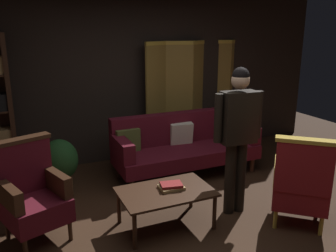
% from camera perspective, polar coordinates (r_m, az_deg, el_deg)
% --- Properties ---
extents(ground_plane, '(10.00, 10.00, 0.00)m').
position_cam_1_polar(ground_plane, '(4.03, 4.83, -16.02)').
color(ground_plane, '#331E11').
extents(back_wall, '(7.20, 0.10, 2.80)m').
position_cam_1_polar(back_wall, '(5.74, -6.80, 8.39)').
color(back_wall, black).
rests_on(back_wall, ground_plane).
extents(folding_screen, '(2.09, 0.49, 1.90)m').
position_cam_1_polar(folding_screen, '(6.21, 4.91, 5.12)').
color(folding_screen, olive).
rests_on(folding_screen, ground_plane).
extents(velvet_couch, '(2.12, 0.78, 0.88)m').
position_cam_1_polar(velvet_couch, '(5.24, 2.58, -2.82)').
color(velvet_couch, '#382114').
rests_on(velvet_couch, ground_plane).
extents(coffee_table, '(1.00, 0.64, 0.42)m').
position_cam_1_polar(coffee_table, '(3.87, -0.34, -10.99)').
color(coffee_table, '#382114').
rests_on(coffee_table, ground_plane).
extents(armchair_gilt_accent, '(0.82, 0.82, 1.04)m').
position_cam_1_polar(armchair_gilt_accent, '(4.12, 20.60, -8.60)').
color(armchair_gilt_accent, gold).
rests_on(armchair_gilt_accent, ground_plane).
extents(armchair_wing_left, '(0.74, 0.73, 1.04)m').
position_cam_1_polar(armchair_wing_left, '(3.88, -21.03, -10.17)').
color(armchair_wing_left, '#382114').
rests_on(armchair_wing_left, ground_plane).
extents(standing_figure, '(0.59, 0.25, 1.70)m').
position_cam_1_polar(standing_figure, '(4.01, 11.18, -0.35)').
color(standing_figure, black).
rests_on(standing_figure, ground_plane).
extents(potted_plant, '(0.46, 0.46, 0.76)m').
position_cam_1_polar(potted_plant, '(4.72, -17.03, -5.89)').
color(potted_plant, brown).
rests_on(potted_plant, ground_plane).
extents(book_tan_leather, '(0.26, 0.20, 0.03)m').
position_cam_1_polar(book_tan_leather, '(3.89, 0.53, -9.85)').
color(book_tan_leather, '#9E7A47').
rests_on(book_tan_leather, coffee_table).
extents(book_red_leather, '(0.26, 0.21, 0.03)m').
position_cam_1_polar(book_red_leather, '(3.88, 0.54, -9.44)').
color(book_red_leather, maroon).
rests_on(book_red_leather, book_tan_leather).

